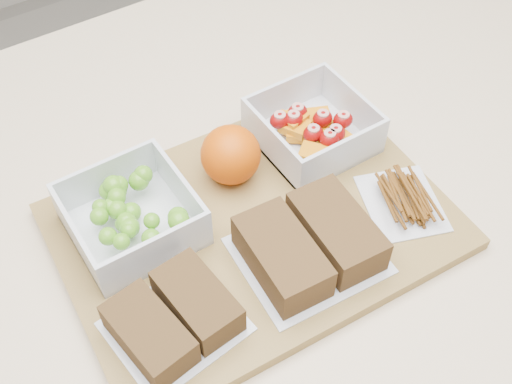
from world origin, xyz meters
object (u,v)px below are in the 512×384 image
Objects in this scene: grape_container at (132,214)px; pretzel_bag at (403,198)px; orange at (231,155)px; cutting_board at (255,226)px; sandwich_bag_center at (309,244)px; sandwich_bag_left at (174,318)px; fruit_container at (312,129)px.

grape_container is 0.30m from pretzel_bag.
cutting_board is at bearing -101.59° from orange.
orange reaches higher than grape_container.
orange is (0.13, 0.01, 0.01)m from grape_container.
pretzel_bag is at bearing -21.24° from cutting_board.
orange is 0.20m from pretzel_bag.
cutting_board is 2.75× the size of sandwich_bag_center.
grape_container is at bearing 153.39° from pretzel_bag.
sandwich_bag_center is at bearing -0.94° from sandwich_bag_left.
grape_container is 1.04× the size of pretzel_bag.
cutting_board is 0.08m from sandwich_bag_center.
cutting_board is 0.15m from fruit_container.
sandwich_bag_left is 0.29m from pretzel_bag.
sandwich_bag_left is (-0.02, -0.13, -0.00)m from grape_container.
sandwich_bag_center reaches higher than sandwich_bag_left.
grape_container is at bearing -179.59° from fruit_container.
pretzel_bag is (0.14, -0.14, -0.02)m from orange.
grape_container is (-0.11, 0.07, 0.03)m from cutting_board.
sandwich_bag_left is 0.16m from sandwich_bag_center.
sandwich_bag_center is at bearing -68.45° from cutting_board.
pretzel_bag is at bearing -0.08° from sandwich_bag_center.
sandwich_bag_center reaches higher than cutting_board.
cutting_board is 3.44× the size of pretzel_bag.
sandwich_bag_center is at bearing -127.23° from fruit_container.
sandwich_bag_center is (0.14, -0.13, -0.00)m from grape_container.
sandwich_bag_left reaches higher than cutting_board.
orange is at bearing 134.33° from pretzel_bag.
fruit_container is 1.03× the size of pretzel_bag.
fruit_container reaches higher than sandwich_bag_center.
orange is (0.02, 0.07, 0.04)m from cutting_board.
cutting_board is at bearing 26.18° from sandwich_bag_left.
fruit_container is at bearing 0.41° from grape_container.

